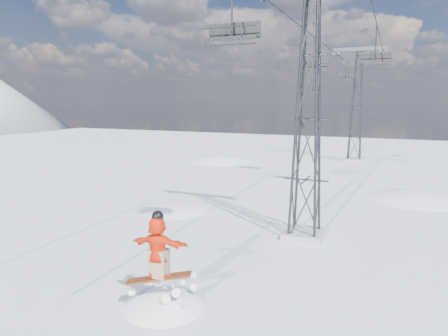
{
  "coord_description": "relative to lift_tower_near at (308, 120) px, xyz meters",
  "views": [
    {
      "loc": [
        4.28,
        -9.87,
        6.39
      ],
      "look_at": [
        -1.63,
        4.16,
        3.74
      ],
      "focal_mm": 32.0,
      "sensor_mm": 36.0,
      "label": 1
    }
  ],
  "objects": [
    {
      "name": "ground",
      "position": [
        -0.8,
        -8.0,
        -5.47
      ],
      "size": [
        120.0,
        120.0,
        0.0
      ],
      "primitive_type": "plane",
      "color": "white",
      "rests_on": "ground"
    },
    {
      "name": "lift_chair_mid",
      "position": [
        2.2,
        9.34,
        3.44
      ],
      "size": [
        1.95,
        0.56,
        2.42
      ],
      "color": "black",
      "rests_on": "ground"
    },
    {
      "name": "lift_chair_far",
      "position": [
        -2.2,
        12.8,
        3.34
      ],
      "size": [
        2.05,
        0.59,
        2.55
      ],
      "color": "black",
      "rests_on": "ground"
    },
    {
      "name": "lift_chair_extra",
      "position": [
        -2.2,
        33.94,
        3.54
      ],
      "size": [
        1.86,
        0.53,
        2.3
      ],
      "color": "black",
      "rests_on": "ground"
    },
    {
      "name": "lift_tower_near",
      "position": [
        0.0,
        0.0,
        0.0
      ],
      "size": [
        5.2,
        1.8,
        11.43
      ],
      "color": "#999999",
      "rests_on": "ground"
    },
    {
      "name": "lift_tower_far",
      "position": [
        0.0,
        25.0,
        0.0
      ],
      "size": [
        5.2,
        1.8,
        11.43
      ],
      "color": "#999999",
      "rests_on": "ground"
    },
    {
      "name": "lift_chair_near",
      "position": [
        -2.2,
        -3.59,
        3.34
      ],
      "size": [
        2.06,
        0.59,
        2.55
      ],
      "color": "black",
      "rests_on": "ground"
    },
    {
      "name": "haul_cables",
      "position": [
        0.0,
        11.5,
        5.38
      ],
      "size": [
        4.46,
        51.0,
        0.06
      ],
      "color": "black",
      "rests_on": "ground"
    },
    {
      "name": "snow_terrain",
      "position": [
        -5.57,
        13.24,
        -15.06
      ],
      "size": [
        39.0,
        37.0,
        22.0
      ],
      "color": "white",
      "rests_on": "ground"
    }
  ]
}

